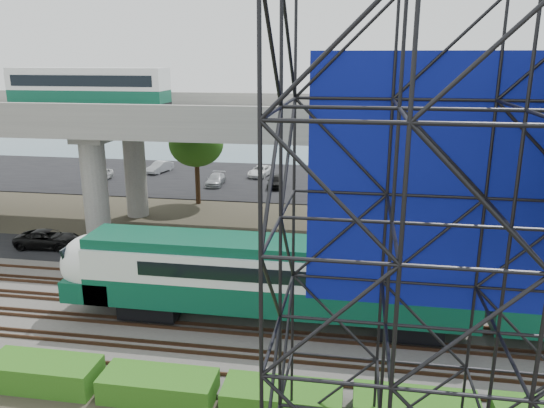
# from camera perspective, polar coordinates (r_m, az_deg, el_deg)

# --- Properties ---
(ground) EXTENTS (140.00, 140.00, 0.00)m
(ground) POSITION_cam_1_polar(r_m,az_deg,el_deg) (26.86, -10.69, -14.24)
(ground) COLOR #474233
(ground) RESTS_ON ground
(ballast_bed) EXTENTS (90.00, 12.00, 0.20)m
(ballast_bed) POSITION_cam_1_polar(r_m,az_deg,el_deg) (28.46, -9.32, -12.12)
(ballast_bed) COLOR slate
(ballast_bed) RESTS_ON ground
(service_road) EXTENTS (90.00, 5.00, 0.08)m
(service_road) POSITION_cam_1_polar(r_m,az_deg,el_deg) (35.88, -5.03, -6.02)
(service_road) COLOR black
(service_road) RESTS_ON ground
(parking_lot) EXTENTS (90.00, 18.00, 0.08)m
(parking_lot) POSITION_cam_1_polar(r_m,az_deg,el_deg) (57.93, 0.68, 2.49)
(parking_lot) COLOR black
(parking_lot) RESTS_ON ground
(harbor_water) EXTENTS (140.00, 40.00, 0.03)m
(harbor_water) POSITION_cam_1_polar(r_m,az_deg,el_deg) (79.33, 3.09, 6.05)
(harbor_water) COLOR #476574
(harbor_water) RESTS_ON ground
(rail_tracks) EXTENTS (90.00, 9.52, 0.16)m
(rail_tracks) POSITION_cam_1_polar(r_m,az_deg,el_deg) (28.37, -9.34, -11.80)
(rail_tracks) COLOR #472D1E
(rail_tracks) RESTS_ON ballast_bed
(commuter_train) EXTENTS (29.30, 3.06, 4.30)m
(commuter_train) POSITION_cam_1_polar(r_m,az_deg,el_deg) (25.98, 5.12, -7.97)
(commuter_train) COLOR black
(commuter_train) RESTS_ON rail_tracks
(overpass) EXTENTS (80.00, 12.00, 12.40)m
(overpass) POSITION_cam_1_polar(r_m,az_deg,el_deg) (39.21, -4.54, 8.23)
(overpass) COLOR #9E9B93
(overpass) RESTS_ON ground
(scaffold_tower) EXTENTS (9.36, 6.36, 15.00)m
(scaffold_tower) POSITION_cam_1_polar(r_m,az_deg,el_deg) (15.15, 18.20, -7.68)
(scaffold_tower) COLOR black
(scaffold_tower) RESTS_ON ground
(hedge_strip) EXTENTS (34.60, 1.80, 1.20)m
(hedge_strip) POSITION_cam_1_polar(r_m,az_deg,el_deg) (22.85, -12.08, -18.52)
(hedge_strip) COLOR #2B5D15
(hedge_strip) RESTS_ON ground
(trees) EXTENTS (40.94, 16.94, 7.69)m
(trees) POSITION_cam_1_polar(r_m,az_deg,el_deg) (40.86, -9.63, 4.60)
(trees) COLOR #382314
(trees) RESTS_ON ground
(suv) EXTENTS (4.67, 2.42, 1.26)m
(suv) POSITION_cam_1_polar(r_m,az_deg,el_deg) (40.92, -22.93, -3.48)
(suv) COLOR black
(suv) RESTS_ON service_road
(parked_cars) EXTENTS (39.53, 9.41, 1.29)m
(parked_cars) POSITION_cam_1_polar(r_m,az_deg,el_deg) (57.29, 1.01, 3.00)
(parked_cars) COLOR beige
(parked_cars) RESTS_ON parking_lot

